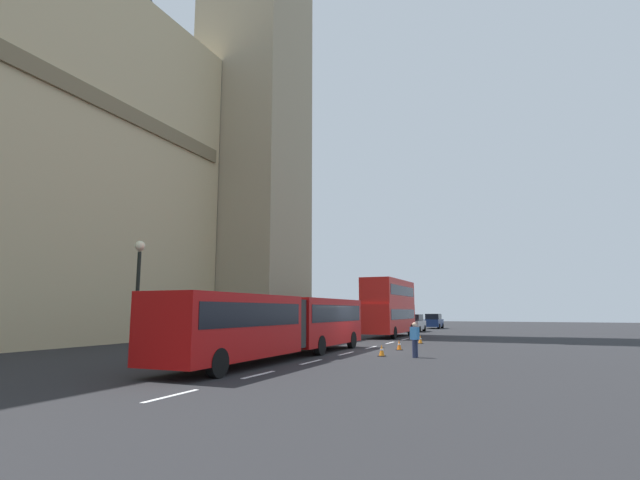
{
  "coord_description": "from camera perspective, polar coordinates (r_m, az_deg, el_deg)",
  "views": [
    {
      "loc": [
        -26.41,
        -8.76,
        2.25
      ],
      "look_at": [
        4.15,
        4.07,
        7.15
      ],
      "focal_mm": 26.88,
      "sensor_mm": 36.0,
      "label": 1
    }
  ],
  "objects": [
    {
      "name": "articulated_bus",
      "position": [
        23.48,
        -4.56,
        -9.62
      ],
      "size": [
        16.98,
        2.54,
        2.9
      ],
      "color": "#B20F0F",
      "rests_on": "ground_plane"
    },
    {
      "name": "sedan_trailing",
      "position": [
        63.52,
        13.41,
        -9.38
      ],
      "size": [
        4.4,
        1.86,
        1.85
      ],
      "color": "navy",
      "rests_on": "ground_plane"
    },
    {
      "name": "lane_centre_marking",
      "position": [
        28.24,
        4.75,
        -12.94
      ],
      "size": [
        34.4,
        0.16,
        0.01
      ],
      "color": "silver",
      "rests_on": "ground_plane"
    },
    {
      "name": "double_decker_bus",
      "position": [
        42.68,
        8.25,
        -7.7
      ],
      "size": [
        9.52,
        2.54,
        4.9
      ],
      "color": "red",
      "rests_on": "ground_plane"
    },
    {
      "name": "traffic_cone_middle",
      "position": [
        28.63,
        9.41,
        -12.24
      ],
      "size": [
        0.36,
        0.36,
        0.58
      ],
      "color": "black",
      "rests_on": "ground_plane"
    },
    {
      "name": "street_lamp",
      "position": [
        22.15,
        -20.91,
        -5.78
      ],
      "size": [
        0.44,
        0.44,
        5.27
      ],
      "color": "black",
      "rests_on": "ground_plane"
    },
    {
      "name": "ground_plane",
      "position": [
        27.91,
        4.52,
        -13.01
      ],
      "size": [
        160.0,
        160.0,
        0.0
      ],
      "primitive_type": "plane",
      "color": "#262628"
    },
    {
      "name": "traffic_cone_east",
      "position": [
        34.42,
        11.85,
        -11.51
      ],
      "size": [
        0.36,
        0.36,
        0.58
      ],
      "color": "black",
      "rests_on": "ground_plane"
    },
    {
      "name": "traffic_cone_west",
      "position": [
        24.68,
        7.36,
        -12.91
      ],
      "size": [
        0.36,
        0.36,
        0.58
      ],
      "color": "black",
      "rests_on": "ground_plane"
    },
    {
      "name": "pedestrian_near_cones",
      "position": [
        24.17,
        11.22,
        -11.42
      ],
      "size": [
        0.37,
        0.46,
        1.69
      ],
      "color": "#262D4C",
      "rests_on": "ground_plane"
    },
    {
      "name": "sedan_lead",
      "position": [
        53.55,
        11.13,
        -9.68
      ],
      "size": [
        4.4,
        1.86,
        1.85
      ],
      "color": "#B7B7BC",
      "rests_on": "ground_plane"
    }
  ]
}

